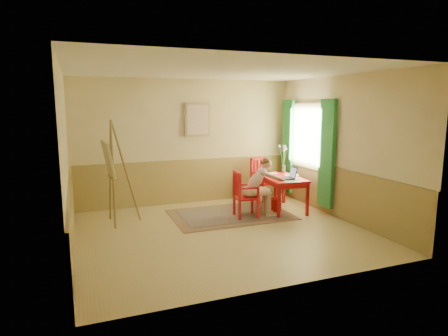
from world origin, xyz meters
name	(u,v)px	position (x,y,z in m)	size (l,w,h in m)	color
room	(222,154)	(0.00, 0.00, 1.40)	(5.04, 4.54, 2.84)	tan
wainscot	(208,195)	(0.00, 0.80, 0.50)	(5.00, 4.50, 1.00)	#A8904F
window	(306,145)	(2.42, 1.10, 1.35)	(0.12, 2.01, 2.20)	white
wall_portrait	(197,120)	(0.25, 2.20, 1.90)	(0.60, 0.05, 0.76)	tan
rug	(231,214)	(0.54, 0.91, 0.01)	(2.42, 1.63, 0.02)	#8C7251
table	(282,181)	(1.70, 0.88, 0.63)	(0.82, 1.26, 0.72)	red
chair_left	(244,195)	(0.71, 0.65, 0.47)	(0.48, 0.46, 0.95)	red
chair_back	(262,179)	(1.71, 1.81, 0.50)	(0.56, 0.57, 1.00)	red
figure	(259,185)	(1.03, 0.62, 0.66)	(0.90, 0.42, 1.19)	#D5AE92
laptop	(287,177)	(1.69, 0.64, 0.77)	(0.42, 0.26, 0.25)	#1E2338
papers	(287,177)	(1.79, 0.85, 0.72)	(0.71, 1.23, 0.00)	white
vase	(283,160)	(2.01, 1.38, 1.01)	(0.22, 0.31, 0.63)	#3F724C
wastebasket	(275,205)	(1.53, 0.84, 0.14)	(0.26, 0.26, 0.28)	#AD1412
easel	(111,163)	(-1.76, 1.19, 1.17)	(0.67, 0.88, 1.97)	brown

